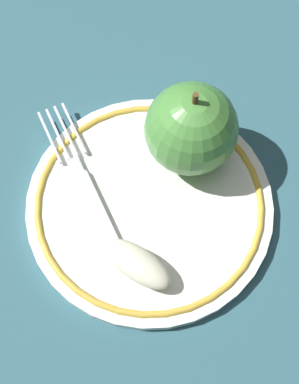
{
  "coord_description": "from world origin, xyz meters",
  "views": [
    {
      "loc": [
        0.03,
        -0.18,
        0.44
      ],
      "look_at": [
        0.02,
        0.01,
        0.03
      ],
      "focal_mm": 50.0,
      "sensor_mm": 36.0,
      "label": 1
    }
  ],
  "objects_px": {
    "fork": "(86,185)",
    "plate": "(150,204)",
    "apple_slice_front": "(138,264)",
    "apple_red_whole": "(191,129)"
  },
  "relations": [
    {
      "from": "plate",
      "to": "apple_red_whole",
      "type": "height_order",
      "value": "apple_red_whole"
    },
    {
      "from": "plate",
      "to": "apple_slice_front",
      "type": "distance_m",
      "value": 0.06
    },
    {
      "from": "fork",
      "to": "apple_red_whole",
      "type": "bearing_deg",
      "value": -94.33
    },
    {
      "from": "apple_red_whole",
      "to": "fork",
      "type": "relative_size",
      "value": 0.57
    },
    {
      "from": "apple_slice_front",
      "to": "fork",
      "type": "distance_m",
      "value": 0.09
    },
    {
      "from": "fork",
      "to": "plate",
      "type": "bearing_deg",
      "value": -129.97
    },
    {
      "from": "fork",
      "to": "apple_slice_front",
      "type": "bearing_deg",
      "value": -172.94
    },
    {
      "from": "apple_slice_front",
      "to": "fork",
      "type": "relative_size",
      "value": 0.39
    },
    {
      "from": "apple_red_whole",
      "to": "apple_slice_front",
      "type": "relative_size",
      "value": 1.45
    },
    {
      "from": "plate",
      "to": "apple_red_whole",
      "type": "relative_size",
      "value": 2.42
    }
  ]
}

